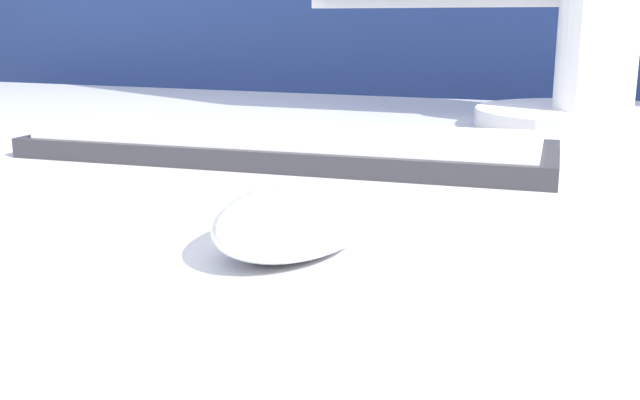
{
  "coord_description": "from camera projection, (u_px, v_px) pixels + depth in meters",
  "views": [
    {
      "loc": [
        0.14,
        -0.53,
        0.88
      ],
      "look_at": [
        -0.0,
        -0.17,
        0.79
      ],
      "focal_mm": 42.0,
      "sensor_mm": 36.0,
      "label": 1
    }
  ],
  "objects": [
    {
      "name": "keyboard",
      "position": [
        284.0,
        145.0,
        0.61
      ],
      "size": [
        0.44,
        0.16,
        0.02
      ],
      "rotation": [
        0.0,
        0.0,
        0.07
      ],
      "color": "#28282D",
      "rests_on": "desk"
    },
    {
      "name": "computer_mouse_near",
      "position": [
        295.0,
        218.0,
        0.36
      ],
      "size": [
        0.08,
        0.12,
        0.03
      ],
      "rotation": [
        0.0,
        0.0,
        -0.11
      ],
      "color": "white",
      "rests_on": "desk"
    },
    {
      "name": "partition_panel",
      "position": [
        519.0,
        136.0,
        1.19
      ],
      "size": [
        5.0,
        0.03,
        1.41
      ],
      "color": "navy",
      "rests_on": "ground_plane"
    }
  ]
}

